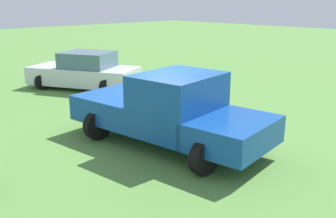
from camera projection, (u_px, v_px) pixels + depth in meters
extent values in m
plane|color=#54843D|center=(163.00, 133.00, 10.12)|extent=(80.00, 80.00, 0.00)
cylinder|color=black|center=(98.00, 125.00, 9.60)|extent=(0.74, 0.22, 0.74)
cylinder|color=black|center=(142.00, 111.00, 10.84)|extent=(0.74, 0.22, 0.74)
cylinder|color=black|center=(204.00, 157.00, 7.65)|extent=(0.74, 0.22, 0.74)
cylinder|color=black|center=(244.00, 135.00, 8.89)|extent=(0.74, 0.22, 0.74)
cube|color=#144799|center=(124.00, 106.00, 10.07)|extent=(2.19, 2.24, 0.64)
cube|color=#144799|center=(178.00, 103.00, 8.87)|extent=(2.14, 1.84, 1.40)
cube|color=slate|center=(178.00, 85.00, 8.74)|extent=(1.95, 1.58, 0.48)
cube|color=#144799|center=(214.00, 129.00, 8.37)|extent=(2.24, 2.64, 0.60)
cube|color=silver|center=(100.00, 109.00, 10.71)|extent=(1.88, 0.35, 0.16)
cylinder|color=black|center=(43.00, 82.00, 14.96)|extent=(0.62, 0.20, 0.62)
cylinder|color=black|center=(64.00, 75.00, 16.31)|extent=(0.62, 0.20, 0.62)
cylinder|color=black|center=(107.00, 87.00, 14.09)|extent=(0.62, 0.20, 0.62)
cylinder|color=black|center=(124.00, 79.00, 15.45)|extent=(0.62, 0.20, 0.62)
cube|color=silver|center=(84.00, 75.00, 15.15)|extent=(3.52, 4.60, 0.68)
cube|color=slate|center=(88.00, 60.00, 14.90)|extent=(2.23, 2.38, 0.60)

